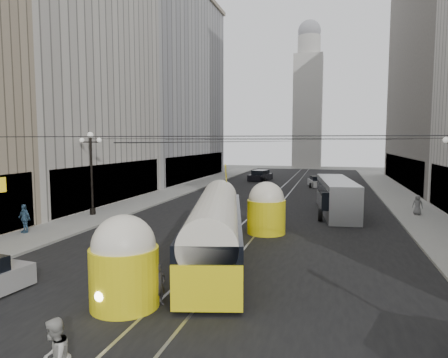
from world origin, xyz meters
The scene contains 17 objects.
road centered at (0.00, 32.50, 0.00)m, with size 20.00×85.00×0.02m, color black.
sidewalk_left centered at (-12.00, 36.00, 0.07)m, with size 4.00×72.00×0.15m, color gray.
sidewalk_right centered at (12.00, 36.00, 0.07)m, with size 4.00×72.00×0.15m, color gray.
rail_left centered at (-0.75, 32.50, 0.00)m, with size 0.12×85.00×0.04m, color gray.
rail_right centered at (0.75, 32.50, 0.00)m, with size 0.12×85.00×0.04m, color gray.
building_left_mid centered at (-20.00, 24.00, 17.31)m, with size 12.60×20.60×34.60m.
building_left_far centered at (-19.99, 48.00, 14.31)m, with size 12.60×28.60×28.60m.
distant_tower centered at (0.00, 80.00, 14.97)m, with size 6.00×6.00×31.36m.
lamppost_left_mid centered at (-12.60, 18.00, 3.74)m, with size 1.86×0.44×6.37m.
catenary centered at (0.12, 31.49, 5.88)m, with size 25.00×72.00×0.23m.
streetcar centered at (-0.21, 9.60, 1.63)m, with size 5.45×14.93×3.34m.
city_bus centered at (5.65, 24.29, 1.50)m, with size 3.43×11.02×2.75m.
sedan_white_far centered at (3.53, 43.15, 0.62)m, with size 2.73×4.65×1.38m.
sedan_dark_far centered at (-4.83, 48.89, 0.71)m, with size 3.04×5.28×1.57m.
pedestrian_crossing_a centered at (-0.58, 3.78, 0.77)m, with size 0.56×0.37×1.54m, color black.
pedestrian_sidewalk_right centered at (11.71, 24.42, 0.92)m, with size 0.75×0.46×1.54m, color slate.
pedestrian_sidewalk_left centered at (-13.14, 11.49, 1.04)m, with size 1.05×0.60×1.79m, color #365876.
Camera 1 is at (5.20, -8.84, 5.85)m, focal length 32.00 mm.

